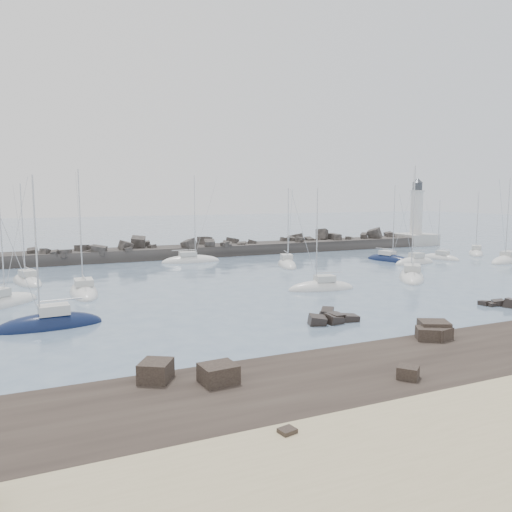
{
  "coord_description": "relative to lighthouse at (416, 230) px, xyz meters",
  "views": [
    {
      "loc": [
        -26.43,
        -43.69,
        10.6
      ],
      "look_at": [
        -1.47,
        12.0,
        2.99
      ],
      "focal_mm": 35.0,
      "sensor_mm": 36.0,
      "label": 1
    }
  ],
  "objects": [
    {
      "name": "sailboat_5",
      "position": [
        -44.41,
        -34.8,
        -2.95
      ],
      "size": [
        7.96,
        3.71,
        12.23
      ],
      "color": "silver",
      "rests_on": "ground"
    },
    {
      "name": "sailboat_3",
      "position": [
        -68.82,
        -26.38,
        -2.95
      ],
      "size": [
        2.89,
        9.08,
        14.28
      ],
      "color": "silver",
      "rests_on": "ground"
    },
    {
      "name": "sailboat_7",
      "position": [
        -30.32,
        -33.29,
        -2.94
      ],
      "size": [
        8.38,
        9.37,
        15.26
      ],
      "color": "silver",
      "rests_on": "ground"
    },
    {
      "name": "sailboat_9",
      "position": [
        -20.41,
        -22.77,
        -2.94
      ],
      "size": [
        7.3,
        2.42,
        11.71
      ],
      "color": "silver",
      "rests_on": "ground"
    },
    {
      "name": "lighthouse",
      "position": [
        0.0,
        0.0,
        0.0
      ],
      "size": [
        7.0,
        7.0,
        14.6
      ],
      "color": "#AEADA8",
      "rests_on": "ground"
    },
    {
      "name": "ground",
      "position": [
        -47.0,
        -38.0,
        -3.09
      ],
      "size": [
        400.0,
        400.0,
        0.0
      ],
      "primitive_type": "plane",
      "color": "slate",
      "rests_on": "ground"
    },
    {
      "name": "rock_cluster_near",
      "position": [
        -50.97,
        -47.18,
        -2.94
      ],
      "size": [
        4.89,
        3.47,
        1.56
      ],
      "color": "black",
      "rests_on": "ground"
    },
    {
      "name": "sailboat_4",
      "position": [
        -51.13,
        -6.88,
        -2.96
      ],
      "size": [
        9.45,
        3.63,
        14.51
      ],
      "color": "silver",
      "rests_on": "ground"
    },
    {
      "name": "rock_shelf",
      "position": [
        -46.98,
        -59.95,
        -3.07
      ],
      "size": [
        140.0,
        12.39,
        1.82
      ],
      "color": "black",
      "rests_on": "ground"
    },
    {
      "name": "breakwater",
      "position": [
        -54.35,
        0.01,
        -2.76
      ],
      "size": [
        115.0,
        7.17,
        5.46
      ],
      "color": "#2B2826",
      "rests_on": "ground"
    },
    {
      "name": "sailboat_11",
      "position": [
        -5.86,
        -27.22,
        -2.95
      ],
      "size": [
        9.3,
        4.98,
        14.04
      ],
      "color": "silver",
      "rests_on": "ground"
    },
    {
      "name": "sailboat_6",
      "position": [
        -39.41,
        -17.0,
        -2.94
      ],
      "size": [
        4.57,
        8.1,
        12.45
      ],
      "color": "silver",
      "rests_on": "ground"
    },
    {
      "name": "sailboat_12",
      "position": [
        -2.43,
        -18.05,
        -2.94
      ],
      "size": [
        6.87,
        6.97,
        12.01
      ],
      "color": "silver",
      "rests_on": "ground"
    },
    {
      "name": "sailboat_2",
      "position": [
        -72.61,
        -39.5,
        -2.93
      ],
      "size": [
        8.35,
        3.14,
        13.17
      ],
      "color": "#0E183A",
      "rests_on": "ground"
    },
    {
      "name": "sailboat_1",
      "position": [
        -74.39,
        -16.95,
        -2.95
      ],
      "size": [
        4.58,
        8.45,
        12.84
      ],
      "color": "silver",
      "rests_on": "ground"
    },
    {
      "name": "sailboat_10",
      "position": [
        -12.79,
        -20.29,
        -2.96
      ],
      "size": [
        3.69,
        6.84,
        10.47
      ],
      "color": "silver",
      "rests_on": "ground"
    },
    {
      "name": "sailboat_8",
      "position": [
        -21.78,
        -18.42,
        -2.96
      ],
      "size": [
        4.5,
        8.6,
        13.02
      ],
      "color": "#0E183A",
      "rests_on": "ground"
    },
    {
      "name": "rock_cluster_far",
      "position": [
        -32.87,
        -49.16,
        -2.95
      ],
      "size": [
        3.11,
        3.25,
        1.39
      ],
      "color": "black",
      "rests_on": "ground"
    }
  ]
}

